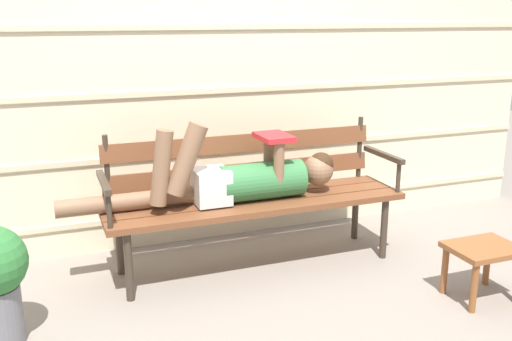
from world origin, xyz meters
The scene contains 5 objects.
ground_plane centered at (0.00, 0.00, 0.00)m, with size 12.00×12.00×0.00m, color gray.
house_siding centered at (0.00, 0.74, 1.23)m, with size 4.90×0.08×2.46m.
park_bench centered at (0.00, 0.22, 0.48)m, with size 1.82×0.47×0.85m.
reclining_person centered at (-0.10, 0.15, 0.58)m, with size 1.66×0.26×0.51m.
footstool centered at (1.00, -0.68, 0.24)m, with size 0.37×0.29×0.31m.
Camera 1 is at (-1.17, -2.93, 1.51)m, focal length 40.32 mm.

